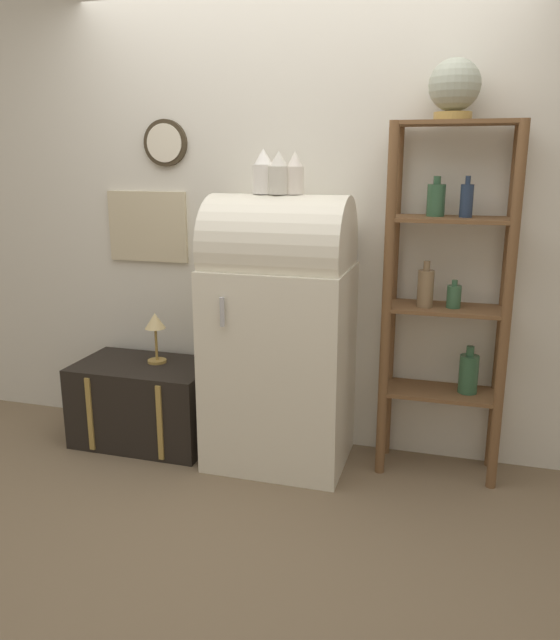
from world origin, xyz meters
The scene contains 10 objects.
ground_plane centered at (0.00, 0.00, 0.00)m, with size 12.00×12.00×0.00m, color #7A664C.
wall_back centered at (-0.01, 0.57, 1.35)m, with size 7.00×0.09×2.70m.
refrigerator centered at (0.00, 0.26, 0.75)m, with size 0.74×0.61×1.47m.
suitcase_trunk centered at (-0.83, 0.27, 0.24)m, with size 0.79×0.50×0.48m.
shelf_unit centered at (0.85, 0.38, 1.00)m, with size 0.62×0.29×1.82m.
globe centered at (0.82, 0.40, 1.97)m, with size 0.24×0.24×0.28m.
vase_left centered at (-0.08, 0.26, 1.57)m, with size 0.11×0.11×0.22m.
vase_center centered at (0.00, 0.25, 1.57)m, with size 0.11×0.11×0.21m.
vase_right centered at (0.08, 0.27, 1.57)m, with size 0.09×0.09×0.21m.
desk_lamp centered at (-0.77, 0.31, 0.70)m, with size 0.12×0.12×0.30m.
Camera 1 is at (0.91, -2.83, 1.64)m, focal length 35.00 mm.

